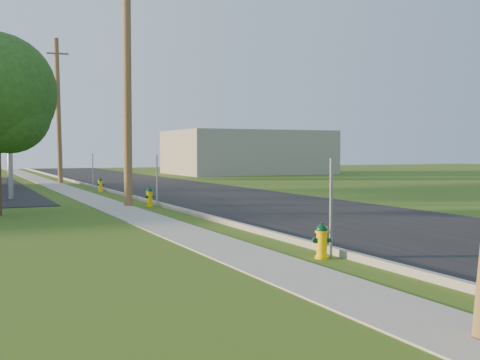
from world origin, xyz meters
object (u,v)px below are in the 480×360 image
at_px(utility_pole_far, 58,110).
at_px(utility_pole_mid, 127,78).
at_px(hydrant_near, 322,241).
at_px(hydrant_mid, 150,197).
at_px(price_pylon, 8,76).
at_px(hydrant_far, 100,185).

bearing_deg(utility_pole_far, utility_pole_mid, -90.00).
bearing_deg(utility_pole_mid, hydrant_near, -87.27).
distance_m(utility_pole_far, hydrant_mid, 19.15).
xyz_separation_m(utility_pole_mid, utility_pole_far, (0.00, 18.00, -0.15)).
height_order(utility_pole_mid, hydrant_mid, utility_pole_mid).
bearing_deg(utility_pole_mid, hydrant_mid, -42.56).
relative_size(utility_pole_mid, price_pylon, 1.43).
bearing_deg(hydrant_far, hydrant_mid, -90.21).
height_order(hydrant_near, hydrant_far, hydrant_far).
distance_m(hydrant_near, hydrant_mid, 12.22).
bearing_deg(hydrant_near, hydrant_mid, 89.71).
xyz_separation_m(utility_pole_mid, hydrant_mid, (0.67, -0.62, -4.58)).
distance_m(price_pylon, hydrant_mid, 9.16).
relative_size(utility_pole_far, hydrant_near, 13.11).
bearing_deg(hydrant_far, hydrant_near, -90.25).
xyz_separation_m(price_pylon, hydrant_near, (4.51, -18.34, -5.08)).
bearing_deg(utility_pole_far, hydrant_far, -85.73).
distance_m(utility_pole_mid, utility_pole_far, 18.00).
height_order(utility_pole_far, hydrant_mid, utility_pole_far).
xyz_separation_m(hydrant_mid, hydrant_far, (0.03, 9.15, -0.01)).
relative_size(utility_pole_mid, hydrant_far, 13.11).
distance_m(utility_pole_mid, hydrant_far, 9.71).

